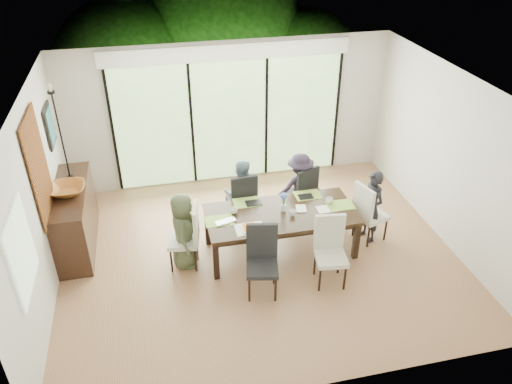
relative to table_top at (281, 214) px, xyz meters
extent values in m
cube|color=brown|center=(-0.34, -0.04, -0.69)|extent=(6.00, 5.00, 0.01)
cube|color=white|center=(-0.34, -0.04, 2.02)|extent=(6.00, 5.00, 0.01)
cube|color=beige|center=(-0.34, 2.47, 0.67)|extent=(6.00, 0.02, 2.70)
cube|color=white|center=(-0.34, -2.55, 0.67)|extent=(6.00, 0.02, 2.70)
cube|color=silver|center=(-3.35, -0.04, 0.67)|extent=(0.02, 5.00, 2.70)
cube|color=silver|center=(2.67, -0.04, 0.67)|extent=(0.02, 5.00, 2.70)
cube|color=#598C3F|center=(-0.34, 2.43, 0.52)|extent=(4.20, 0.02, 2.30)
cube|color=white|center=(-0.34, 2.42, 1.82)|extent=(4.40, 0.06, 0.28)
cube|color=black|center=(-2.44, 2.42, 0.52)|extent=(0.05, 0.04, 2.30)
cube|color=black|center=(-1.04, 2.42, 0.52)|extent=(0.05, 0.04, 2.30)
cube|color=black|center=(0.36, 2.42, 0.52)|extent=(0.05, 0.04, 2.30)
cube|color=black|center=(1.76, 2.42, 0.52)|extent=(0.05, 0.04, 2.30)
cube|color=#8CAD7F|center=(-3.31, -1.24, 0.82)|extent=(0.02, 0.90, 1.00)
cube|color=#543624|center=(-0.34, 3.36, -0.73)|extent=(6.00, 1.80, 0.10)
cube|color=brown|center=(-0.34, 4.16, -0.13)|extent=(6.00, 0.08, 0.06)
sphere|color=#14380F|center=(-2.14, 5.16, 0.76)|extent=(3.20, 3.20, 3.20)
sphere|color=#14380F|center=(0.06, 5.76, 1.12)|extent=(4.00, 4.00, 4.00)
sphere|color=#14380F|center=(1.86, 4.96, 0.58)|extent=(2.80, 2.80, 2.80)
sphere|color=#14380F|center=(-0.94, 6.46, 0.94)|extent=(3.60, 3.60, 3.60)
cube|color=black|center=(0.00, 0.00, 0.00)|extent=(2.27, 1.04, 0.06)
cube|color=black|center=(0.00, 0.00, -0.09)|extent=(2.08, 0.85, 0.09)
cube|color=black|center=(-1.08, -0.43, -0.35)|extent=(0.09, 0.09, 0.65)
cube|color=black|center=(1.08, -0.43, -0.35)|extent=(0.09, 0.09, 0.65)
cube|color=black|center=(-1.08, 0.43, -0.35)|extent=(0.09, 0.09, 0.65)
cube|color=black|center=(1.08, 0.43, -0.35)|extent=(0.09, 0.09, 0.65)
imported|color=#404A31|center=(-1.48, 0.00, -0.07)|extent=(0.45, 0.62, 1.22)
imported|color=black|center=(1.48, 0.00, -0.07)|extent=(0.49, 0.64, 1.22)
imported|color=slate|center=(-0.45, 0.83, -0.07)|extent=(0.63, 0.47, 1.22)
imported|color=#261D2C|center=(0.55, 0.83, -0.07)|extent=(0.58, 0.37, 1.22)
cube|color=#85B641|center=(-0.95, 0.00, 0.03)|extent=(0.42, 0.30, 0.01)
cube|color=#7EAA3D|center=(0.95, 0.00, 0.03)|extent=(0.42, 0.30, 0.01)
cube|color=#7AAC3D|center=(-0.45, 0.40, 0.03)|extent=(0.42, 0.30, 0.01)
cube|color=#88AE3E|center=(0.55, 0.40, 0.03)|extent=(0.42, 0.30, 0.01)
cube|color=white|center=(-0.55, -0.30, 0.03)|extent=(0.42, 0.30, 0.01)
cube|color=black|center=(-0.35, 0.35, 0.04)|extent=(0.25, 0.17, 0.01)
cube|color=black|center=(0.50, 0.35, 0.04)|extent=(0.23, 0.16, 0.01)
cube|color=white|center=(0.70, -0.05, 0.03)|extent=(0.28, 0.21, 0.00)
cube|color=white|center=(-0.55, -0.30, 0.05)|extent=(0.25, 0.25, 0.02)
cube|color=orange|center=(-0.55, -0.30, 0.06)|extent=(0.19, 0.19, 0.01)
cylinder|color=silver|center=(0.05, 0.05, 0.09)|extent=(0.08, 0.08, 0.11)
cylinder|color=#337226|center=(0.05, 0.05, 0.20)|extent=(0.04, 0.04, 0.15)
sphere|color=#546CD2|center=(0.05, 0.05, 0.29)|extent=(0.10, 0.10, 0.10)
imported|color=silver|center=(-0.85, -0.10, 0.04)|extent=(0.35, 0.28, 0.02)
imported|color=white|center=(-0.70, 0.15, 0.07)|extent=(0.17, 0.17, 0.09)
imported|color=white|center=(0.15, -0.10, 0.07)|extent=(0.13, 0.13, 0.09)
imported|color=white|center=(0.80, 0.10, 0.07)|extent=(0.16, 0.16, 0.09)
imported|color=white|center=(0.25, 0.05, 0.04)|extent=(0.19, 0.24, 0.02)
cube|color=black|center=(-3.10, 0.89, -0.18)|extent=(0.50, 1.79, 1.01)
imported|color=brown|center=(-3.10, 0.79, 0.39)|extent=(0.53, 0.53, 0.13)
cylinder|color=black|center=(-3.10, 1.24, 0.35)|extent=(0.11, 0.11, 0.04)
cylinder|color=black|center=(-3.10, 1.24, 1.05)|extent=(0.03, 0.03, 1.40)
cylinder|color=black|center=(-3.10, 1.24, 1.75)|extent=(0.11, 0.11, 0.03)
cylinder|color=silver|center=(-3.10, 1.24, 1.81)|extent=(0.04, 0.04, 0.11)
cube|color=brown|center=(-3.31, 0.36, 1.02)|extent=(0.02, 1.00, 1.50)
cube|color=black|center=(-3.31, 1.66, 1.07)|extent=(0.03, 0.55, 0.65)
cube|color=#1B5059|center=(-3.29, 1.66, 1.07)|extent=(0.01, 0.45, 0.55)
camera|label=1|loc=(-1.76, -6.03, 4.24)|focal=35.00mm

